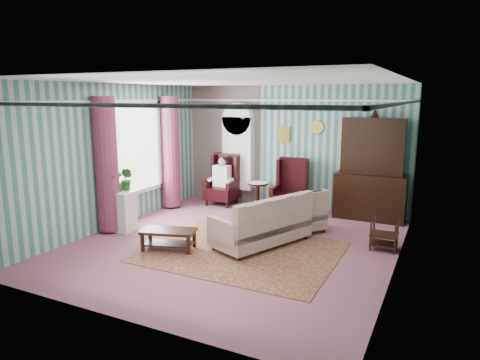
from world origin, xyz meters
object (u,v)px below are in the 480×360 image
at_px(bookcase, 238,158).
at_px(plant_stand, 121,211).
at_px(round_side_table, 258,195).
at_px(nest_table, 384,235).
at_px(wingback_right, 289,186).
at_px(floral_armchair, 305,208).
at_px(coffee_table, 169,240).
at_px(wingback_left, 222,180).
at_px(dresser_hutch, 371,166).
at_px(seated_woman, 222,181).
at_px(sofa, 262,216).

xyz_separation_m(bookcase, plant_stand, (-1.05, -3.14, -0.72)).
height_order(round_side_table, nest_table, round_side_table).
height_order(wingback_right, plant_stand, wingback_right).
xyz_separation_m(floral_armchair, coffee_table, (-1.80, -2.09, -0.28)).
relative_size(wingback_left, plant_stand, 1.56).
xyz_separation_m(nest_table, plant_stand, (-4.87, -1.20, 0.13)).
xyz_separation_m(plant_stand, coffee_table, (1.50, -0.49, -0.21)).
xyz_separation_m(round_side_table, coffee_table, (-0.20, -3.39, -0.11)).
bearing_deg(wingback_left, bookcase, 57.34).
height_order(dresser_hutch, wingback_left, dresser_hutch).
height_order(wingback_left, seated_woman, wingback_left).
bearing_deg(coffee_table, nest_table, 26.66).
distance_m(nest_table, plant_stand, 5.02).
xyz_separation_m(seated_woman, nest_table, (4.07, -1.55, -0.32)).
bearing_deg(wingback_left, seated_woman, 0.00).
height_order(floral_armchair, coffee_table, floral_armchair).
relative_size(bookcase, plant_stand, 2.80).
relative_size(bookcase, dresser_hutch, 0.95).
distance_m(wingback_right, plant_stand, 3.76).
height_order(round_side_table, sofa, sofa).
bearing_deg(dresser_hutch, sofa, -120.00).
distance_m(dresser_hutch, nest_table, 2.11).
distance_m(floral_armchair, coffee_table, 2.77).
distance_m(bookcase, seated_woman, 0.70).
bearing_deg(round_side_table, wingback_right, -10.01).
height_order(bookcase, wingback_right, bookcase).
distance_m(wingback_left, sofa, 3.05).
bearing_deg(sofa, dresser_hutch, -7.09).
distance_m(round_side_table, nest_table, 3.60).
bearing_deg(nest_table, bookcase, 153.08).
height_order(seated_woman, floral_armchair, seated_woman).
relative_size(nest_table, floral_armchair, 0.58).
height_order(wingback_right, round_side_table, wingback_right).
distance_m(nest_table, coffee_table, 3.77).
height_order(wingback_left, wingback_right, same).
height_order(bookcase, wingback_left, bookcase).
relative_size(round_side_table, sofa, 0.32).
distance_m(wingback_right, sofa, 2.28).
bearing_deg(dresser_hutch, plant_stand, -144.92).
height_order(wingback_right, nest_table, wingback_right).
xyz_separation_m(wingback_right, coffee_table, (-1.05, -3.24, -0.44)).
bearing_deg(seated_woman, coffee_table, -77.76).
xyz_separation_m(bookcase, seated_woman, (-0.25, -0.39, -0.53)).
height_order(seated_woman, round_side_table, seated_woman).
height_order(nest_table, floral_armchair, floral_armchair).
bearing_deg(plant_stand, nest_table, 13.84).
relative_size(plant_stand, coffee_table, 0.86).
relative_size(wingback_right, seated_woman, 1.06).
bearing_deg(plant_stand, seated_woman, 73.78).
relative_size(wingback_left, seated_woman, 1.06).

